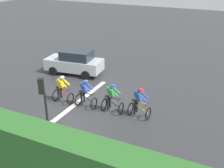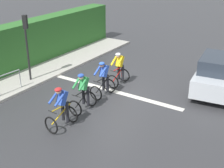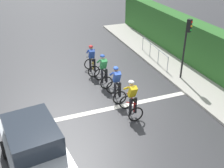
{
  "view_description": "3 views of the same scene",
  "coord_description": "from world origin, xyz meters",
  "views": [
    {
      "loc": [
        11.74,
        7.68,
        7.39
      ],
      "look_at": [
        -0.97,
        1.54,
        1.2
      ],
      "focal_mm": 43.92,
      "sensor_mm": 36.0,
      "label": 1
    },
    {
      "loc": [
        -7.2,
        10.91,
        6.17
      ],
      "look_at": [
        -0.58,
        0.72,
        0.87
      ],
      "focal_mm": 49.75,
      "sensor_mm": 36.0,
      "label": 2
    },
    {
      "loc": [
        -4.14,
        -10.04,
        6.92
      ],
      "look_at": [
        -0.04,
        0.62,
        0.73
      ],
      "focal_mm": 43.97,
      "sensor_mm": 36.0,
      "label": 3
    }
  ],
  "objects": [
    {
      "name": "cyclist_fourth",
      "position": [
        0.19,
        -1.09,
        0.8
      ],
      "size": [
        0.69,
        1.09,
        1.66
      ],
      "color": "black",
      "rests_on": "ground"
    },
    {
      "name": "cyclist_second",
      "position": [
        -0.0,
        1.99,
        0.8
      ],
      "size": [
        0.69,
        1.08,
        1.66
      ],
      "color": "black",
      "rests_on": "ground"
    },
    {
      "name": "ground_plane",
      "position": [
        0.0,
        0.0,
        0.0
      ],
      "size": [
        80.0,
        80.0,
        0.0
      ],
      "primitive_type": "plane",
      "color": "#333335"
    },
    {
      "name": "cyclist_mid",
      "position": [
        0.09,
        0.4,
        0.8
      ],
      "size": [
        0.73,
        1.11,
        1.66
      ],
      "color": "black",
      "rests_on": "ground"
    },
    {
      "name": "car_silver",
      "position": [
        -4.03,
        -2.94,
        0.87
      ],
      "size": [
        2.27,
        4.28,
        1.76
      ],
      "color": "#B7BCC1",
      "rests_on": "ground"
    },
    {
      "name": "traffic_light_near_crossing",
      "position": [
        4.14,
        0.98,
        2.22
      ],
      "size": [
        0.27,
        0.29,
        3.34
      ],
      "color": "black",
      "rests_on": "ground"
    },
    {
      "name": "sidewalk_kerb",
      "position": [
        4.82,
        2.0,
        0.06
      ],
      "size": [
        2.8,
        19.5,
        0.12
      ],
      "primitive_type": "cube",
      "color": "#ADA89E",
      "rests_on": "ground"
    },
    {
      "name": "cyclist_lead",
      "position": [
        -0.16,
        3.47,
        0.8
      ],
      "size": [
        0.77,
        1.13,
        1.66
      ],
      "color": "black",
      "rests_on": "ground"
    },
    {
      "name": "road_marking_stop_line",
      "position": [
        0.0,
        -0.28,
        0.0
      ],
      "size": [
        7.0,
        0.3,
        0.01
      ],
      "primitive_type": "cube",
      "color": "silver",
      "rests_on": "ground"
    }
  ]
}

